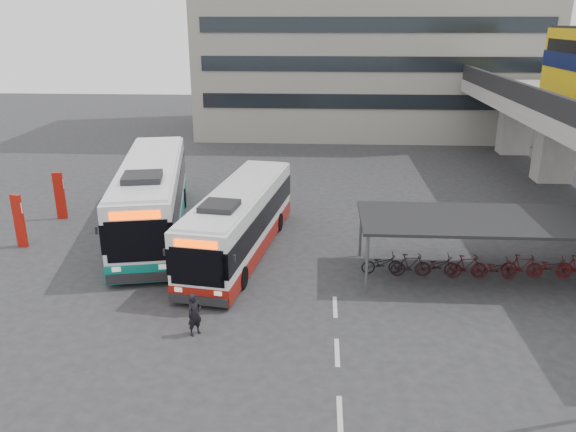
{
  "coord_description": "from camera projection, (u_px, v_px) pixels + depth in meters",
  "views": [
    {
      "loc": [
        1.82,
        -18.51,
        10.1
      ],
      "look_at": [
        0.5,
        4.35,
        2.0
      ],
      "focal_mm": 35.0,
      "sensor_mm": 36.0,
      "label": 1
    }
  ],
  "objects": [
    {
      "name": "pedestrian",
      "position": [
        195.0,
        315.0,
        18.73
      ],
      "size": [
        0.63,
        0.64,
        1.5
      ],
      "primitive_type": "imported",
      "rotation": [
        0.0,
        0.0,
        0.82
      ],
      "color": "black",
      "rests_on": "ground"
    },
    {
      "name": "ground",
      "position": [
        268.0,
        305.0,
        20.89
      ],
      "size": [
        120.0,
        120.0,
        0.0
      ],
      "primitive_type": "plane",
      "color": "#28282B",
      "rests_on": "ground"
    },
    {
      "name": "road_markings",
      "position": [
        337.0,
        352.0,
        17.93
      ],
      "size": [
        0.15,
        7.6,
        0.01
      ],
      "color": "beige",
      "rests_on": "ground"
    },
    {
      "name": "bus_teal",
      "position": [
        152.0,
        197.0,
        27.64
      ],
      "size": [
        5.22,
        13.1,
        3.79
      ],
      "rotation": [
        0.0,
        0.0,
        0.2
      ],
      "color": "white",
      "rests_on": "ground"
    },
    {
      "name": "bike_shelter",
      "position": [
        481.0,
        247.0,
        22.82
      ],
      "size": [
        10.0,
        4.0,
        2.54
      ],
      "color": "#595B60",
      "rests_on": "ground"
    },
    {
      "name": "sign_totem_mid",
      "position": [
        19.0,
        220.0,
        25.85
      ],
      "size": [
        0.54,
        0.29,
        2.53
      ],
      "rotation": [
        0.0,
        0.0,
        -0.26
      ],
      "color": "#AA130A",
      "rests_on": "ground"
    },
    {
      "name": "sign_totem_north",
      "position": [
        60.0,
        195.0,
        29.51
      ],
      "size": [
        0.55,
        0.22,
        2.52
      ],
      "rotation": [
        0.0,
        0.0,
        0.12
      ],
      "color": "#AA130A",
      "rests_on": "ground"
    },
    {
      "name": "bus_main",
      "position": [
        240.0,
        221.0,
        25.13
      ],
      "size": [
        3.95,
        11.12,
        3.22
      ],
      "rotation": [
        0.0,
        0.0,
        -0.15
      ],
      "color": "white",
      "rests_on": "ground"
    }
  ]
}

